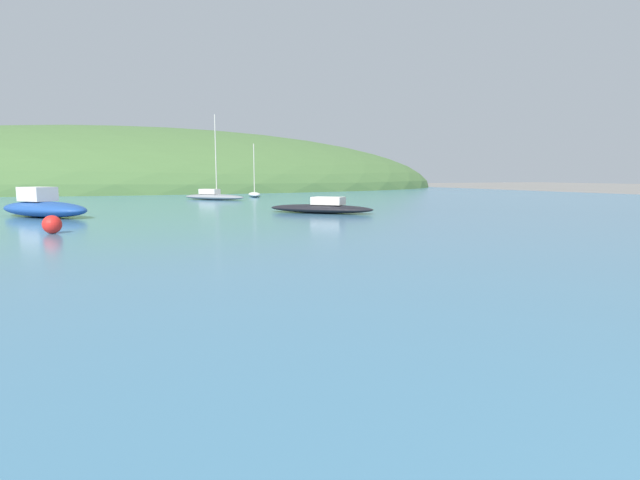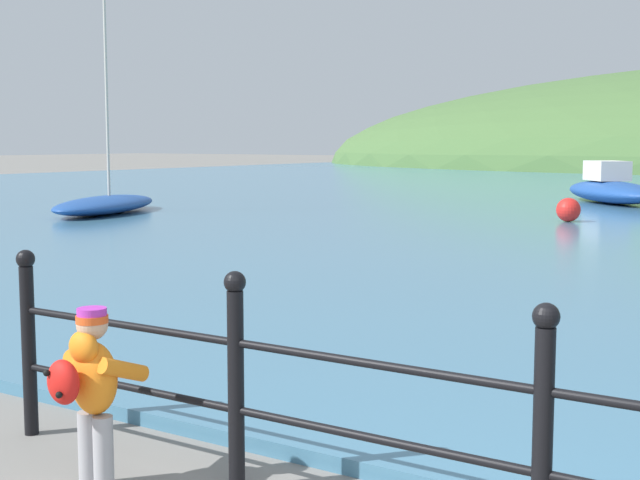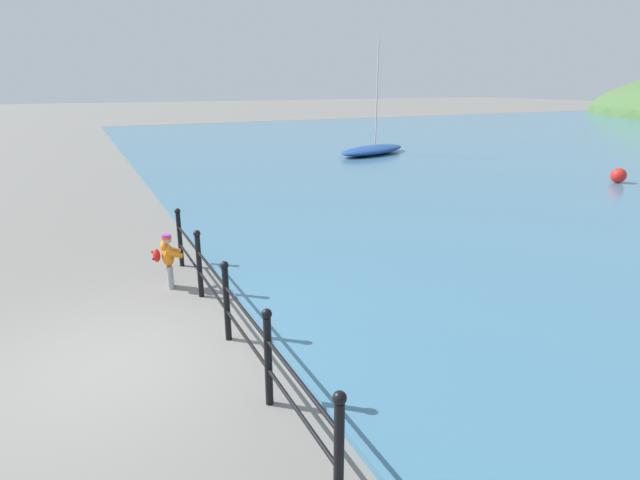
% 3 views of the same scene
% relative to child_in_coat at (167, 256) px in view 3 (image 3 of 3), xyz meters
% --- Properties ---
extents(ground_plane, '(200.00, 200.00, 0.00)m').
position_rel_child_in_coat_xyz_m(ground_plane, '(2.35, -1.07, -0.61)').
color(ground_plane, slate).
extents(iron_railing, '(6.92, 0.12, 1.21)m').
position_rel_child_in_coat_xyz_m(iron_railing, '(2.36, 0.43, 0.04)').
color(iron_railing, black).
rests_on(iron_railing, ground).
extents(child_in_coat, '(0.40, 0.54, 1.00)m').
position_rel_child_in_coat_xyz_m(child_in_coat, '(0.00, 0.00, 0.00)').
color(child_in_coat, '#99999E').
rests_on(child_in_coat, ground).
extents(boat_twin_mast, '(3.22, 4.88, 5.50)m').
position_rel_child_in_coat_xyz_m(boat_twin_mast, '(-13.04, 12.36, -0.27)').
color(boat_twin_mast, '#1E4793').
rests_on(boat_twin_mast, water).
extents(mooring_buoy, '(0.54, 0.54, 0.54)m').
position_rel_child_in_coat_xyz_m(mooring_buoy, '(-2.63, 16.38, -0.24)').
color(mooring_buoy, red).
rests_on(mooring_buoy, water).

